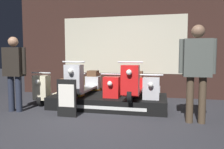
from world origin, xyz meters
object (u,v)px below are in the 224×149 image
at_px(scooter_backrow_1, 85,90).
at_px(price_sign_board, 67,98).
at_px(person_left_browsing, 14,68).
at_px(scooter_backrow_0, 54,89).
at_px(scooter_backrow_2, 117,92).
at_px(person_right_browsing, 197,65).
at_px(scooter_display_right, 134,83).
at_px(scooter_backrow_3, 152,93).
at_px(scooter_display_left, 84,82).

relative_size(scooter_backrow_1, price_sign_board, 2.30).
height_order(scooter_backrow_1, person_left_browsing, person_left_browsing).
height_order(scooter_backrow_0, scooter_backrow_2, same).
bearing_deg(price_sign_board, person_right_browsing, 3.64).
height_order(scooter_backrow_1, person_right_browsing, person_right_browsing).
distance_m(scooter_display_right, scooter_backrow_0, 2.29).
bearing_deg(scooter_backrow_3, price_sign_board, -139.11).
height_order(scooter_backrow_1, price_sign_board, scooter_backrow_1).
height_order(scooter_display_right, scooter_backrow_3, scooter_display_right).
bearing_deg(person_left_browsing, person_right_browsing, 0.00).
distance_m(scooter_display_left, scooter_backrow_0, 1.14).
height_order(scooter_backrow_0, person_right_browsing, person_right_browsing).
xyz_separation_m(scooter_backrow_2, person_right_browsing, (1.71, -1.25, 0.75)).
bearing_deg(scooter_display_left, scooter_backrow_1, 109.02).
distance_m(scooter_backrow_2, person_right_browsing, 2.24).
height_order(scooter_backrow_3, person_right_browsing, person_right_browsing).
relative_size(scooter_backrow_2, scooter_backrow_3, 1.00).
xyz_separation_m(scooter_backrow_2, person_left_browsing, (-2.03, -1.25, 0.64)).
bearing_deg(scooter_backrow_3, scooter_display_left, -165.42).
bearing_deg(scooter_backrow_2, scooter_display_left, -150.25).
distance_m(person_left_browsing, person_right_browsing, 3.74).
xyz_separation_m(scooter_backrow_2, scooter_backrow_3, (0.88, 0.00, 0.00)).
relative_size(scooter_display_left, scooter_backrow_1, 1.00).
distance_m(scooter_display_left, scooter_backrow_3, 1.68).
distance_m(scooter_display_left, person_left_browsing, 1.58).
distance_m(scooter_display_left, price_sign_board, 1.01).
distance_m(scooter_backrow_1, person_left_browsing, 1.82).
bearing_deg(scooter_backrow_1, scooter_backrow_2, 0.00).
bearing_deg(scooter_backrow_2, person_right_browsing, -36.14).
bearing_deg(scooter_display_right, person_left_browsing, -161.75).
distance_m(scooter_display_right, person_left_browsing, 2.67).
bearing_deg(person_left_browsing, scooter_backrow_3, 23.20).
xyz_separation_m(scooter_display_left, price_sign_board, (-0.01, -0.98, -0.22)).
xyz_separation_m(scooter_display_left, scooter_backrow_1, (-0.14, 0.42, -0.28)).
relative_size(scooter_display_right, person_left_browsing, 1.07).
bearing_deg(price_sign_board, scooter_display_right, 38.84).
height_order(scooter_backrow_2, person_right_browsing, person_right_browsing).
xyz_separation_m(scooter_backrow_0, scooter_backrow_3, (2.63, 0.00, 0.00)).
distance_m(scooter_backrow_3, person_right_browsing, 1.67).
height_order(scooter_display_left, scooter_backrow_2, scooter_display_left).
xyz_separation_m(scooter_display_right, person_right_browsing, (1.23, -0.83, 0.47)).
height_order(scooter_display_right, scooter_backrow_2, scooter_display_right).
distance_m(scooter_backrow_3, person_left_browsing, 3.23).
xyz_separation_m(scooter_display_left, scooter_backrow_0, (-1.02, 0.42, -0.28)).
relative_size(scooter_display_left, person_right_browsing, 0.98).
xyz_separation_m(scooter_backrow_0, scooter_backrow_2, (1.75, 0.00, 0.00)).
distance_m(scooter_backrow_0, price_sign_board, 1.73).
xyz_separation_m(scooter_display_right, scooter_backrow_0, (-2.23, 0.42, -0.28)).
relative_size(scooter_backrow_3, person_right_browsing, 0.98).
bearing_deg(scooter_backrow_1, price_sign_board, -84.62).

